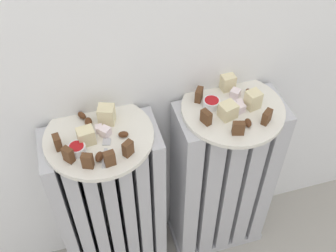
{
  "coord_description": "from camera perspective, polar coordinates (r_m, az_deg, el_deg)",
  "views": [
    {
      "loc": [
        -0.21,
        -0.45,
        1.43
      ],
      "look_at": [
        0.0,
        0.28,
        0.64
      ],
      "focal_mm": 44.48,
      "sensor_mm": 36.0,
      "label": 1
    }
  ],
  "objects": [
    {
      "name": "radiator_left",
      "position": [
        1.33,
        -7.72,
        -11.2
      ],
      "size": [
        0.32,
        0.16,
        0.65
      ],
      "color": "#B2B2B7",
      "rests_on": "ground_plane"
    },
    {
      "name": "radiator_right",
      "position": [
        1.39,
        7.33,
        -7.68
      ],
      "size": [
        0.32,
        0.16,
        0.65
      ],
      "color": "#B2B2B7",
      "rests_on": "ground_plane"
    },
    {
      "name": "plate_left",
      "position": [
        1.07,
        -9.46,
        -1.44
      ],
      "size": [
        0.28,
        0.28,
        0.01
      ],
      "primitive_type": "cylinder",
      "color": "silver",
      "rests_on": "radiator_left"
    },
    {
      "name": "plate_right",
      "position": [
        1.14,
        8.88,
        2.32
      ],
      "size": [
        0.28,
        0.28,
        0.01
      ],
      "primitive_type": "cylinder",
      "color": "silver",
      "rests_on": "radiator_right"
    },
    {
      "name": "dark_cake_slice_left_0",
      "position": [
        1.04,
        -14.91,
        -2.17
      ],
      "size": [
        0.02,
        0.03,
        0.04
      ],
      "primitive_type": "cube",
      "rotation": [
        0.0,
        0.0,
        -1.41
      ],
      "color": "#56351E",
      "rests_on": "plate_left"
    },
    {
      "name": "dark_cake_slice_left_1",
      "position": [
        1.01,
        -13.51,
        -3.86
      ],
      "size": [
        0.03,
        0.03,
        0.04
      ],
      "primitive_type": "cube",
      "rotation": [
        0.0,
        0.0,
        -0.9
      ],
      "color": "#56351E",
      "rests_on": "plate_left"
    },
    {
      "name": "dark_cake_slice_left_2",
      "position": [
        0.99,
        -10.98,
        -4.72
      ],
      "size": [
        0.03,
        0.03,
        0.04
      ],
      "primitive_type": "cube",
      "rotation": [
        0.0,
        0.0,
        -0.4
      ],
      "color": "#56351E",
      "rests_on": "plate_left"
    },
    {
      "name": "dark_cake_slice_left_3",
      "position": [
        0.98,
        -8.01,
        -4.44
      ],
      "size": [
        0.03,
        0.02,
        0.04
      ],
      "primitive_type": "cube",
      "rotation": [
        0.0,
        0.0,
        0.11
      ],
      "color": "#56351E",
      "rests_on": "plate_left"
    },
    {
      "name": "dark_cake_slice_left_4",
      "position": [
        1.0,
        -5.51,
        -3.08
      ],
      "size": [
        0.03,
        0.03,
        0.04
      ],
      "primitive_type": "cube",
      "rotation": [
        0.0,
        0.0,
        0.62
      ],
      "color": "#56351E",
      "rests_on": "plate_left"
    },
    {
      "name": "marble_cake_slice_left_0",
      "position": [
        1.04,
        -11.16,
        -1.37
      ],
      "size": [
        0.04,
        0.04,
        0.04
      ],
      "primitive_type": "cube",
      "rotation": [
        0.0,
        0.0,
        0.13
      ],
      "color": "beige",
      "rests_on": "plate_left"
    },
    {
      "name": "marble_cake_slice_left_1",
      "position": [
        1.08,
        -8.42,
        1.56
      ],
      "size": [
        0.05,
        0.05,
        0.05
      ],
      "primitive_type": "cube",
      "rotation": [
        0.0,
        0.0,
        -0.34
      ],
      "color": "beige",
      "rests_on": "plate_left"
    },
    {
      "name": "turkish_delight_left_0",
      "position": [
        1.07,
        -9.45,
        -0.36
      ],
      "size": [
        0.02,
        0.02,
        0.02
      ],
      "primitive_type": "cube",
      "rotation": [
        0.0,
        0.0,
        1.52
      ],
      "color": "white",
      "rests_on": "plate_left"
    },
    {
      "name": "turkish_delight_left_1",
      "position": [
        1.05,
        -8.6,
        -0.78
      ],
      "size": [
        0.03,
        0.03,
        0.02
      ],
      "primitive_type": "cube",
      "rotation": [
        0.0,
        0.0,
        0.77
      ],
      "color": "white",
      "rests_on": "plate_left"
    },
    {
      "name": "medjool_date_left_0",
      "position": [
        1.09,
        -10.87,
        0.59
      ],
      "size": [
        0.02,
        0.03,
        0.02
      ],
      "primitive_type": "ellipsoid",
      "rotation": [
        0.0,
        0.0,
        1.55
      ],
      "color": "#4C2814",
      "rests_on": "plate_left"
    },
    {
      "name": "medjool_date_left_1",
      "position": [
        1.01,
        -9.41,
        -4.17
      ],
      "size": [
        0.03,
        0.04,
        0.02
      ],
      "primitive_type": "ellipsoid",
      "rotation": [
        0.0,
        0.0,
        1.14
      ],
      "color": "#4C2814",
      "rests_on": "plate_left"
    },
    {
      "name": "medjool_date_left_2",
      "position": [
        1.05,
        -6.14,
        -1.15
      ],
      "size": [
        0.03,
        0.02,
        0.01
      ],
      "primitive_type": "ellipsoid",
      "rotation": [
        0.0,
        0.0,
        2.98
      ],
      "color": "#4C2814",
      "rests_on": "plate_left"
    },
    {
      "name": "medjool_date_left_3",
      "position": [
        1.11,
        -11.73,
        1.43
      ],
      "size": [
        0.03,
        0.03,
        0.02
      ],
      "primitive_type": "ellipsoid",
      "rotation": [
        0.0,
        0.0,
        2.09
      ],
      "color": "#4C2814",
      "rests_on": "plate_left"
    },
    {
      "name": "jam_bowl_left",
      "position": [
        1.03,
        -12.37,
        -3.04
      ],
      "size": [
        0.04,
        0.04,
        0.02
      ],
      "color": "white",
      "rests_on": "plate_left"
    },
    {
      "name": "dark_cake_slice_right_0",
      "position": [
        1.13,
        4.26,
        4.3
      ],
      "size": [
        0.03,
        0.03,
        0.04
      ],
      "primitive_type": "cube",
      "rotation": [
        0.0,
        0.0,
        -2.16
      ],
      "color": "#56351E",
      "rests_on": "plate_right"
    },
    {
      "name": "dark_cake_slice_right_1",
      "position": [
        1.07,
        5.25,
        1.21
      ],
      "size": [
        0.03,
        0.03,
        0.04
      ],
      "primitive_type": "cube",
      "rotation": [
        0.0,
        0.0,
        -1.22
      ],
      "color": "#56351E",
      "rests_on": "plate_right"
    },
    {
      "name": "dark_cake_slice_right_2",
      "position": [
        1.06,
        9.63,
        -0.31
      ],
      "size": [
        0.03,
        0.02,
        0.04
      ],
      "primitive_type": "cube",
      "rotation": [
        0.0,
        0.0,
        -0.27
      ],
      "color": "#56351E",
      "rests_on": "plate_right"
    },
    {
      "name": "dark_cake_slice_right_3",
      "position": [
        1.1,
        13.39,
        1.23
      ],
      "size": [
        0.03,
        0.03,
        0.04
      ],
      "primitive_type": "cube",
      "rotation": [
        0.0,
        0.0,
        0.67
      ],
      "color": "#56351E",
      "rests_on": "plate_right"
    },
    {
      "name": "marble_cake_slice_right_0",
      "position": [
        1.09,
        8.22,
        2.1
      ],
      "size": [
        0.05,
        0.05,
        0.04
      ],
      "primitive_type": "cube",
      "rotation": [
        0.0,
        0.0,
        0.26
      ],
      "color": "beige",
      "rests_on": "plate_right"
    },
    {
      "name": "marble_cake_slice_right_1",
      "position": [
        1.13,
        11.58,
        3.55
      ],
      "size": [
        0.04,
        0.04,
        0.05
      ],
      "primitive_type": "cube",
      "rotation": [
        0.0,
        0.0,
        0.23
      ],
      "color": "beige",
      "rests_on": "plate_right"
    },
    {
      "name": "marble_cake_slice_right_2",
      "position": [
        1.18,
        8.2,
        5.94
      ],
      "size": [
        0.04,
        0.03,
        0.05
      ],
      "primitive_type": "cube",
      "rotation": [
        0.0,
        0.0,
        0.08
      ],
      "color": "beige",
      "rests_on": "plate_right"
    },
    {
      "name": "turkish_delight_right_0",
      "position": [
        1.16,
        9.21,
        4.42
      ],
      "size": [
        0.03,
        0.03,
        0.02
      ],
      "primitive_type": "cube",
      "rotation": [
        0.0,
        0.0,
        0.75
      ],
      "color": "white",
      "rests_on": "plate_right"
    },
    {
      "name": "turkish_delight_right_1",
      "position": [
        1.13,
        8.83,
        2.87
      ],
      "size": [
        0.02,
        0.02,
        0.02
      ],
      "primitive_type": "cube",
      "rotation": [
        0.0,
        0.0,
        0.05
      ],
      "color": "white",
      "rests_on": "plate_right"
    },
    {
      "name": "turkish_delight_right_2",
      "position": [
        1.12,
        9.8,
        2.46
      ],
      "size": [
        0.03,
        0.03,
        0.02
      ],
      "primitive_type": "cube",
      "rotation": [
        0.0,
        0.0,
        0.24
      ],
      "color": "white",
      "rests_on": "plate_right"
    },
    {
      "name": "turkish_delight_right_3",
      "position": [
        1.14,
        9.76,
        3.1
      ],
      "size": [
        0.02,
        0.02,
        0.02
      ],
      "primitive_type": "cube",
      "rotation": [
        0.0,
        0.0,
        1.53
      ],
      "color": "white",
      "rests_on": "plate_right"
    },
    {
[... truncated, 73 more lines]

